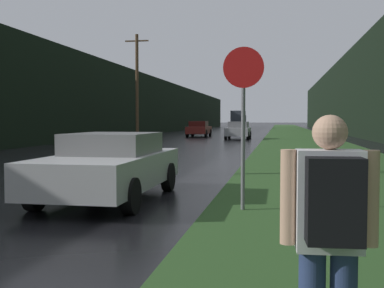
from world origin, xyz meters
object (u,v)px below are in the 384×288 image
car_passing_near (110,165)px  delivery_truck (239,119)px  hitchhiker_with_backpack (330,233)px  car_oncoming (199,129)px  stop_sign (243,110)px  car_passing_far (238,130)px

car_passing_near → delivery_truck: bearing=-87.1°
hitchhiker_with_backpack → delivery_truck: size_ratio=0.20×
car_oncoming → stop_sign: bearing=-79.4°
car_passing_far → car_oncoming: car_oncoming is taller
stop_sign → hitchhiker_with_backpack: bearing=-80.7°
car_passing_far → car_oncoming: bearing=-49.3°
stop_sign → delivery_truck: bearing=94.8°
stop_sign → car_passing_far: bearing=94.9°
delivery_truck → hitchhiker_with_backpack: bearing=-84.9°
stop_sign → car_oncoming: 36.40m
stop_sign → car_passing_near: bearing=164.3°
car_passing_near → car_passing_far: bearing=-90.0°
car_oncoming → delivery_truck: delivery_truck is taller
stop_sign → car_oncoming: stop_sign is taller
hitchhiker_with_backpack → car_oncoming: bearing=97.5°
car_oncoming → delivery_truck: size_ratio=0.55×
car_oncoming → car_passing_far: bearing=-49.3°
car_passing_far → car_oncoming: (-4.04, 4.70, 0.02)m
stop_sign → hitchhiker_with_backpack: 5.59m
car_passing_far → stop_sign: bearing=94.9°
hitchhiker_with_backpack → delivery_truck: 86.26m
car_passing_near → car_oncoming: car_oncoming is taller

